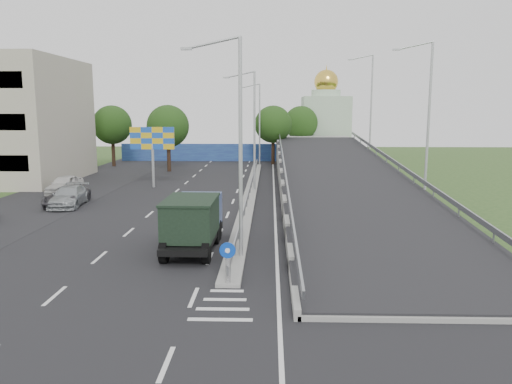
{
  "coord_description": "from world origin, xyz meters",
  "views": [
    {
      "loc": [
        1.67,
        -16.81,
        7.0
      ],
      "look_at": [
        0.82,
        12.35,
        2.2
      ],
      "focal_mm": 35.0,
      "sensor_mm": 36.0,
      "label": 1
    }
  ],
  "objects_px": {
    "lamp_post_far": "(258,120)",
    "parked_car_e": "(65,184)",
    "lamp_post_mid": "(252,124)",
    "church": "(325,121)",
    "parked_car_d": "(69,196)",
    "sign_bollard": "(228,263)",
    "dump_truck": "(194,220)",
    "lamp_post_near": "(236,137)",
    "parked_car_c": "(67,197)",
    "billboard": "(152,142)"
  },
  "relations": [
    {
      "from": "parked_car_d",
      "to": "lamp_post_far",
      "type": "bearing_deg",
      "value": 58.17
    },
    {
      "from": "lamp_post_far",
      "to": "sign_bollard",
      "type": "bearing_deg",
      "value": -90.14
    },
    {
      "from": "church",
      "to": "parked_car_d",
      "type": "xyz_separation_m",
      "value": [
        -23.13,
        -41.14,
        -4.57
      ]
    },
    {
      "from": "dump_truck",
      "to": "parked_car_d",
      "type": "distance_m",
      "value": 15.64
    },
    {
      "from": "lamp_post_near",
      "to": "parked_car_d",
      "type": "relative_size",
      "value": 1.99
    },
    {
      "from": "sign_bollard",
      "to": "parked_car_d",
      "type": "distance_m",
      "value": 21.23
    },
    {
      "from": "parked_car_e",
      "to": "church",
      "type": "bearing_deg",
      "value": 55.31
    },
    {
      "from": "lamp_post_near",
      "to": "lamp_post_mid",
      "type": "relative_size",
      "value": 1.0
    },
    {
      "from": "sign_bollard",
      "to": "dump_truck",
      "type": "height_order",
      "value": "dump_truck"
    },
    {
      "from": "lamp_post_near",
      "to": "dump_truck",
      "type": "relative_size",
      "value": 1.6
    },
    {
      "from": "sign_bollard",
      "to": "lamp_post_mid",
      "type": "distance_m",
      "value": 24.3
    },
    {
      "from": "parked_car_d",
      "to": "parked_car_e",
      "type": "xyz_separation_m",
      "value": [
        -2.59,
        5.54,
        0.05
      ]
    },
    {
      "from": "lamp_post_near",
      "to": "billboard",
      "type": "xyz_separation_m",
      "value": [
        -9.11,
        22.0,
        -1.62
      ]
    },
    {
      "from": "lamp_post_far",
      "to": "lamp_post_mid",
      "type": "bearing_deg",
      "value": -90.0
    },
    {
      "from": "sign_bollard",
      "to": "parked_car_c",
      "type": "relative_size",
      "value": 0.33
    },
    {
      "from": "lamp_post_mid",
      "to": "lamp_post_far",
      "type": "xyz_separation_m",
      "value": [
        0.0,
        20.0,
        0.0
      ]
    },
    {
      "from": "lamp_post_near",
      "to": "church",
      "type": "relative_size",
      "value": 0.73
    },
    {
      "from": "lamp_post_mid",
      "to": "church",
      "type": "relative_size",
      "value": 0.73
    },
    {
      "from": "lamp_post_near",
      "to": "parked_car_e",
      "type": "bearing_deg",
      "value": 130.73
    },
    {
      "from": "church",
      "to": "parked_car_d",
      "type": "distance_m",
      "value": 47.42
    },
    {
      "from": "lamp_post_near",
      "to": "parked_car_e",
      "type": "xyz_separation_m",
      "value": [
        -15.83,
        18.39,
        -5.02
      ]
    },
    {
      "from": "sign_bollard",
      "to": "parked_car_c",
      "type": "height_order",
      "value": "sign_bollard"
    },
    {
      "from": "lamp_post_near",
      "to": "parked_car_c",
      "type": "height_order",
      "value": "lamp_post_near"
    },
    {
      "from": "church",
      "to": "dump_truck",
      "type": "height_order",
      "value": "church"
    },
    {
      "from": "sign_bollard",
      "to": "parked_car_c",
      "type": "distance_m",
      "value": 21.5
    },
    {
      "from": "parked_car_e",
      "to": "lamp_post_near",
      "type": "bearing_deg",
      "value": -48.12
    },
    {
      "from": "billboard",
      "to": "lamp_post_near",
      "type": "bearing_deg",
      "value": -67.51
    },
    {
      "from": "dump_truck",
      "to": "parked_car_d",
      "type": "xyz_separation_m",
      "value": [
        -10.94,
        11.16,
        -0.79
      ]
    },
    {
      "from": "lamp_post_far",
      "to": "dump_truck",
      "type": "bearing_deg",
      "value": -93.45
    },
    {
      "from": "lamp_post_mid",
      "to": "lamp_post_far",
      "type": "bearing_deg",
      "value": 90.0
    },
    {
      "from": "lamp_post_mid",
      "to": "lamp_post_far",
      "type": "relative_size",
      "value": 1.0
    },
    {
      "from": "sign_bollard",
      "to": "lamp_post_mid",
      "type": "bearing_deg",
      "value": 89.74
    },
    {
      "from": "billboard",
      "to": "dump_truck",
      "type": "distance_m",
      "value": 21.58
    },
    {
      "from": "lamp_post_mid",
      "to": "parked_car_d",
      "type": "bearing_deg",
      "value": -151.65
    },
    {
      "from": "lamp_post_mid",
      "to": "church",
      "type": "distance_m",
      "value": 35.41
    },
    {
      "from": "parked_car_d",
      "to": "billboard",
      "type": "bearing_deg",
      "value": 59.85
    },
    {
      "from": "lamp_post_far",
      "to": "billboard",
      "type": "distance_m",
      "value": 20.24
    },
    {
      "from": "lamp_post_near",
      "to": "parked_car_d",
      "type": "height_order",
      "value": "lamp_post_near"
    },
    {
      "from": "lamp_post_far",
      "to": "dump_truck",
      "type": "height_order",
      "value": "lamp_post_far"
    },
    {
      "from": "sign_bollard",
      "to": "parked_car_e",
      "type": "bearing_deg",
      "value": 125.29
    },
    {
      "from": "parked_car_d",
      "to": "sign_bollard",
      "type": "bearing_deg",
      "value": -57.6
    },
    {
      "from": "parked_car_d",
      "to": "parked_car_e",
      "type": "distance_m",
      "value": 6.11
    },
    {
      "from": "sign_bollard",
      "to": "church",
      "type": "height_order",
      "value": "church"
    },
    {
      "from": "lamp_post_near",
      "to": "lamp_post_far",
      "type": "relative_size",
      "value": 1.0
    },
    {
      "from": "sign_bollard",
      "to": "church",
      "type": "bearing_deg",
      "value": 80.19
    },
    {
      "from": "lamp_post_far",
      "to": "parked_car_e",
      "type": "bearing_deg",
      "value": -126.23
    },
    {
      "from": "parked_car_e",
      "to": "billboard",
      "type": "bearing_deg",
      "value": 29.37
    },
    {
      "from": "lamp_post_far",
      "to": "church",
      "type": "height_order",
      "value": "church"
    },
    {
      "from": "billboard",
      "to": "parked_car_c",
      "type": "bearing_deg",
      "value": -115.9
    },
    {
      "from": "billboard",
      "to": "parked_car_e",
      "type": "relative_size",
      "value": 1.19
    }
  ]
}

